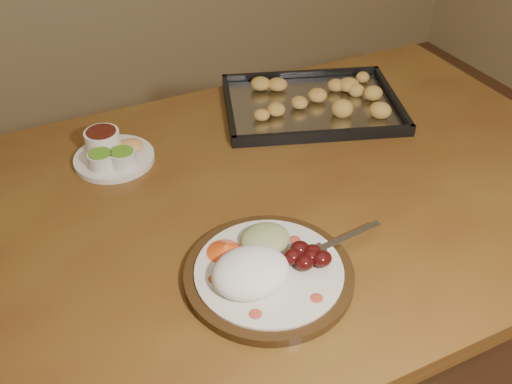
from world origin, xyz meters
TOP-DOWN VIEW (x-y plane):
  - dining_table at (-0.05, 0.26)m, footprint 1.51×0.92m
  - dinner_plate at (-0.12, 0.07)m, footprint 0.37×0.28m
  - condiment_saucer at (-0.26, 0.51)m, footprint 0.17×0.17m
  - baking_tray at (0.23, 0.51)m, footprint 0.49×0.42m

SIDE VIEW (x-z plane):
  - dining_table at x=-0.05m, z-range 0.28..1.03m
  - baking_tray at x=0.23m, z-range 0.74..0.79m
  - condiment_saucer at x=-0.26m, z-range 0.74..0.80m
  - dinner_plate at x=-0.12m, z-range 0.74..0.80m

